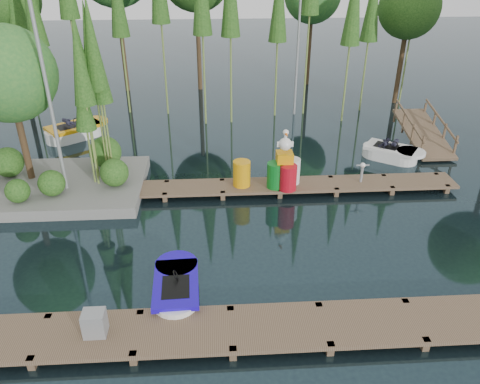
{
  "coord_description": "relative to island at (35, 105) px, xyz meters",
  "views": [
    {
      "loc": [
        -0.29,
        -12.41,
        8.09
      ],
      "look_at": [
        0.5,
        0.5,
        1.1
      ],
      "focal_mm": 35.0,
      "sensor_mm": 36.0,
      "label": 1
    }
  ],
  "objects": [
    {
      "name": "ramp",
      "position": [
        15.3,
        3.21,
        -2.6
      ],
      "size": [
        1.5,
        3.94,
        1.49
      ],
      "color": "brown",
      "rests_on": "ground"
    },
    {
      "name": "boat_blue",
      "position": [
        4.96,
        -6.32,
        -2.94
      ],
      "size": [
        1.22,
        2.52,
        0.83
      ],
      "rotation": [
        0.0,
        0.0,
        0.04
      ],
      "color": "white",
      "rests_on": "ground"
    },
    {
      "name": "boat_yellow_far",
      "position": [
        -0.34,
        5.03,
        -2.87
      ],
      "size": [
        3.16,
        2.89,
        1.49
      ],
      "rotation": [
        0.0,
        0.0,
        0.32
      ],
      "color": "white",
      "rests_on": "ground"
    },
    {
      "name": "ground_plane",
      "position": [
        6.3,
        -3.29,
        -3.18
      ],
      "size": [
        90.0,
        90.0,
        0.0
      ],
      "primitive_type": "plane",
      "color": "#1B2C33"
    },
    {
      "name": "far_dock",
      "position": [
        7.3,
        -0.79,
        -2.95
      ],
      "size": [
        15.0,
        1.2,
        0.5
      ],
      "color": "brown",
      "rests_on": "ground"
    },
    {
      "name": "near_dock",
      "position": [
        6.3,
        -7.79,
        -2.95
      ],
      "size": [
        18.0,
        1.5,
        0.5
      ],
      "color": "brown",
      "rests_on": "ground"
    },
    {
      "name": "yellow_barrel",
      "position": [
        6.98,
        -0.79,
        -2.42
      ],
      "size": [
        0.62,
        0.62,
        0.93
      ],
      "primitive_type": "cylinder",
      "color": "orange",
      "rests_on": "far_dock"
    },
    {
      "name": "lamp_rear",
      "position": [
        10.3,
        7.71,
        1.08
      ],
      "size": [
        0.3,
        0.3,
        7.25
      ],
      "color": "gray",
      "rests_on": "ground"
    },
    {
      "name": "seagull_post",
      "position": [
        11.34,
        -0.79,
        -2.37
      ],
      "size": [
        0.47,
        0.26,
        0.76
      ],
      "color": "gray",
      "rests_on": "far_dock"
    },
    {
      "name": "island",
      "position": [
        0.0,
        0.0,
        0.0
      ],
      "size": [
        6.2,
        4.2,
        6.75
      ],
      "color": "slate",
      "rests_on": "ground"
    },
    {
      "name": "utility_cabinet",
      "position": [
        3.26,
        -7.79,
        -2.58
      ],
      "size": [
        0.5,
        0.42,
        0.61
      ],
      "primitive_type": "cube",
      "color": "gray",
      "rests_on": "near_dock"
    },
    {
      "name": "drum_cluster",
      "position": [
        8.51,
        -0.95,
        -2.26
      ],
      "size": [
        1.23,
        1.13,
        2.13
      ],
      "color": "#0B691C",
      "rests_on": "far_dock"
    },
    {
      "name": "boat_white_far",
      "position": [
        13.39,
        1.79,
        -2.91
      ],
      "size": [
        2.74,
        2.42,
        1.21
      ],
      "rotation": [
        0.0,
        0.0,
        0.08
      ],
      "color": "white",
      "rests_on": "ground"
    },
    {
      "name": "lamp_island",
      "position": [
        0.8,
        -0.79,
        1.08
      ],
      "size": [
        0.3,
        0.3,
        7.25
      ],
      "color": "gray",
      "rests_on": "ground"
    }
  ]
}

